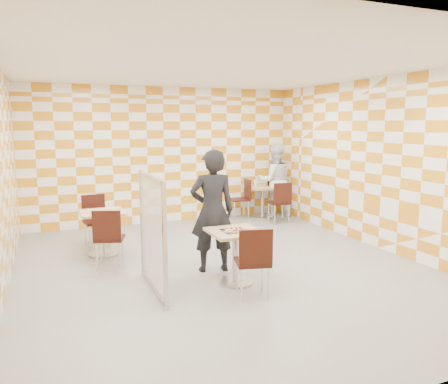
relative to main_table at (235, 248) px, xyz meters
The scene contains 15 objects.
room_shell 1.56m from the main_table, 86.17° to the left, with size 7.00×7.00×7.00m.
main_table is the anchor object (origin of this frame).
second_table 4.37m from the main_table, 58.05° to the left, with size 0.70×0.70×0.75m.
empty_table 2.56m from the main_table, 126.76° to the left, with size 0.70×0.70×0.75m.
chair_main_front 0.60m from the main_table, 90.37° to the right, with size 0.51×0.52×0.92m.
chair_second_front 3.86m from the main_table, 51.40° to the left, with size 0.46×0.46×0.92m.
chair_second_side 4.24m from the main_table, 63.99° to the left, with size 0.47×0.47×0.92m.
chair_empty_near 2.01m from the main_table, 140.01° to the left, with size 0.53×0.54×0.92m.
chair_empty_far 3.15m from the main_table, 120.24° to the left, with size 0.47×0.48×0.92m.
partition 1.16m from the main_table, behind, with size 0.08×1.38×1.55m.
man_dark 0.75m from the main_table, 99.32° to the left, with size 0.67×0.44×1.83m, color black.
man_white 4.56m from the main_table, 54.65° to the left, with size 0.84×0.65×1.73m, color white.
pizza_on_foil 0.26m from the main_table, 90.13° to the right, with size 0.40×0.40×0.04m.
sport_bottle 4.38m from the main_table, 60.43° to the left, with size 0.06×0.06×0.20m.
soda_bottle 4.47m from the main_table, 56.31° to the left, with size 0.07×0.07×0.23m.
Camera 1 is at (-2.41, -5.99, 2.19)m, focal length 35.00 mm.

